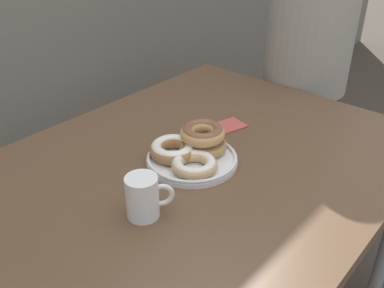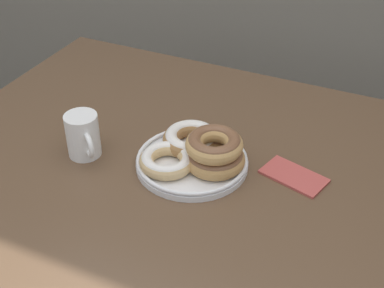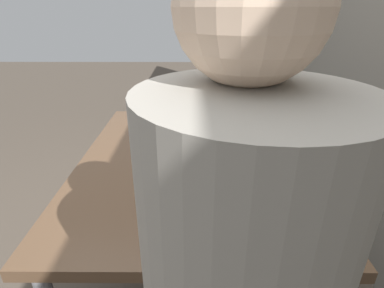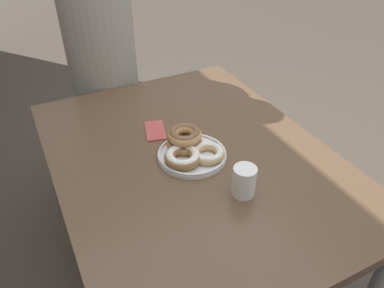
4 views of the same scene
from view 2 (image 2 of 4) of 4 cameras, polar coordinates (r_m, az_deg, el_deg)
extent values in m
cube|color=brown|center=(1.21, 0.41, -3.39)|extent=(1.29, 0.98, 0.04)
cylinder|color=#99999E|center=(1.98, -10.01, -0.30)|extent=(0.05, 0.05, 0.71)
cylinder|color=white|center=(1.21, 0.00, -2.05)|extent=(0.25, 0.25, 0.01)
torus|color=white|center=(1.20, 0.00, -1.60)|extent=(0.25, 0.25, 0.01)
torus|color=#B2844C|center=(1.18, 2.44, -1.61)|extent=(0.15, 0.15, 0.04)
torus|color=brown|center=(1.17, 2.45, -1.37)|extent=(0.14, 0.14, 0.03)
torus|color=#9E7042|center=(1.23, -0.08, 0.47)|extent=(0.16, 0.16, 0.04)
torus|color=white|center=(1.23, -0.08, 0.73)|extent=(0.15, 0.15, 0.03)
torus|color=#D6B27A|center=(1.18, -2.68, -1.80)|extent=(0.16, 0.16, 0.03)
torus|color=white|center=(1.17, -2.69, -1.57)|extent=(0.15, 0.15, 0.03)
torus|color=tan|center=(1.16, 2.39, -0.08)|extent=(0.13, 0.13, 0.04)
torus|color=brown|center=(1.15, 2.39, 0.21)|extent=(0.12, 0.12, 0.03)
cylinder|color=white|center=(1.24, -11.56, 0.94)|extent=(0.08, 0.08, 0.10)
cylinder|color=#382114|center=(1.22, -11.82, 2.73)|extent=(0.06, 0.06, 0.00)
torus|color=white|center=(1.21, -10.97, -0.12)|extent=(0.05, 0.05, 0.06)
cube|color=#BC4C47|center=(1.20, 10.81, -3.38)|extent=(0.16, 0.11, 0.01)
camera|label=1|loc=(1.19, -57.71, 15.40)|focal=40.00mm
camera|label=3|loc=(1.20, 68.53, 8.02)|focal=28.00mm
camera|label=4|loc=(1.93, -25.60, 35.92)|focal=35.00mm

